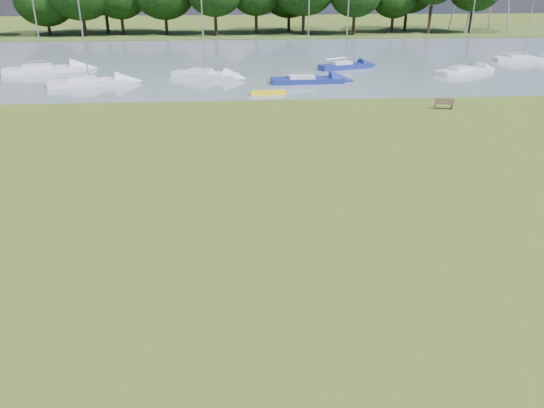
{
  "coord_description": "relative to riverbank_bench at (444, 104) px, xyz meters",
  "views": [
    {
      "loc": [
        0.55,
        -21.33,
        9.95
      ],
      "look_at": [
        1.92,
        -2.0,
        1.32
      ],
      "focal_mm": 35.0,
      "sensor_mm": 36.0,
      "label": 1
    }
  ],
  "objects": [
    {
      "name": "sailboat_0",
      "position": [
        -4.15,
        18.12,
        0.09
      ],
      "size": [
        6.09,
        3.51,
        7.52
      ],
      "rotation": [
        0.0,
        0.0,
        0.34
      ],
      "color": "navy",
      "rests_on": "river"
    },
    {
      "name": "sailboat_2",
      "position": [
        -35.84,
        18.16,
        0.11
      ],
      "size": [
        8.29,
        4.33,
        9.65
      ],
      "rotation": [
        0.0,
        0.0,
        0.28
      ],
      "color": "silver",
      "rests_on": "river"
    },
    {
      "name": "ground",
      "position": [
        -16.63,
        -18.0,
        -0.44
      ],
      "size": [
        220.0,
        220.0,
        0.0
      ],
      "primitive_type": "plane",
      "color": "#606829"
    },
    {
      "name": "far_bank",
      "position": [
        -16.63,
        54.0,
        -0.44
      ],
      "size": [
        220.0,
        20.0,
        0.4
      ],
      "primitive_type": "cube",
      "color": "#4C6626",
      "rests_on": "ground"
    },
    {
      "name": "sailboat_5",
      "position": [
        17.52,
        21.69,
        0.03
      ],
      "size": [
        6.5,
        2.3,
        7.82
      ],
      "rotation": [
        0.0,
        0.0,
        -0.08
      ],
      "color": "silver",
      "rests_on": "river"
    },
    {
      "name": "kayak",
      "position": [
        -13.19,
        6.0,
        -0.24
      ],
      "size": [
        3.09,
        1.05,
        0.3
      ],
      "primitive_type": "cube",
      "rotation": [
        0.0,
        0.0,
        0.11
      ],
      "color": "yellow",
      "rests_on": "river"
    },
    {
      "name": "sailboat_6",
      "position": [
        -29.53,
        11.05,
        0.08
      ],
      "size": [
        7.41,
        3.33,
        9.03
      ],
      "rotation": [
        0.0,
        0.0,
        0.19
      ],
      "color": "silver",
      "rests_on": "river"
    },
    {
      "name": "sailboat_8",
      "position": [
        7.65,
        14.63,
        0.01
      ],
      "size": [
        6.76,
        4.35,
        8.4
      ],
      "rotation": [
        0.0,
        0.0,
        0.42
      ],
      "color": "silver",
      "rests_on": "river"
    },
    {
      "name": "sailboat_1",
      "position": [
        -9.28,
        10.74,
        0.03
      ],
      "size": [
        6.92,
        2.29,
        7.92
      ],
      "rotation": [
        0.0,
        0.0,
        0.06
      ],
      "color": "navy",
      "rests_on": "river"
    },
    {
      "name": "river",
      "position": [
        -16.63,
        24.0,
        -0.44
      ],
      "size": [
        220.0,
        40.0,
        0.1
      ],
      "primitive_type": "cube",
      "color": "slate",
      "rests_on": "ground"
    },
    {
      "name": "sailboat_4",
      "position": [
        -19.0,
        13.9,
        0.12
      ],
      "size": [
        6.83,
        4.1,
        8.67
      ],
      "rotation": [
        0.0,
        0.0,
        -0.37
      ],
      "color": "silver",
      "rests_on": "river"
    },
    {
      "name": "riverbank_bench",
      "position": [
        0.0,
        0.0,
        0.0
      ],
      "size": [
        1.47,
        0.69,
        0.87
      ],
      "rotation": [
        0.0,
        0.0,
        -0.2
      ],
      "color": "brown",
      "rests_on": "ground"
    }
  ]
}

